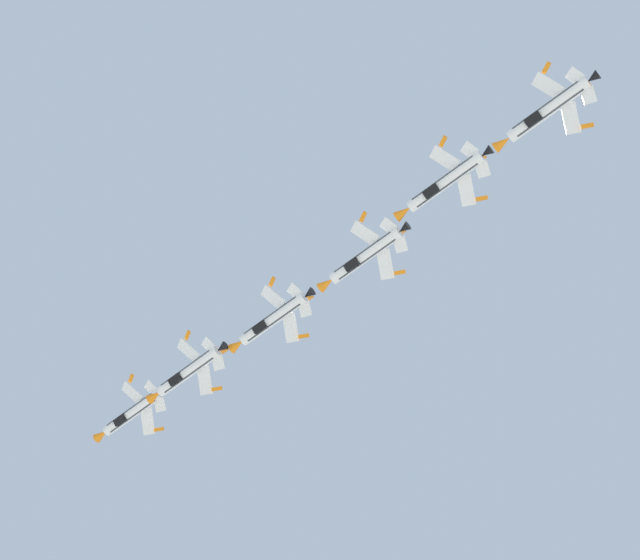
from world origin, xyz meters
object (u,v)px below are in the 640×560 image
Objects in this scene: fighter_jet_trail_slot at (546,111)px; fighter_jet_right_outer at (444,183)px; fighter_jet_left_wing at (187,372)px; fighter_jet_right_wing at (272,320)px; fighter_jet_left_outer at (364,257)px; fighter_jet_lead at (132,413)px.

fighter_jet_right_outer is at bearing 90.26° from fighter_jet_trail_slot.
fighter_jet_right_wing is at bearing -85.13° from fighter_jet_left_wing.
fighter_jet_right_wing is at bearing 90.83° from fighter_jet_left_outer.
fighter_jet_trail_slot is (30.86, -6.98, 0.45)m from fighter_jet_left_outer.
fighter_jet_lead reaches higher than fighter_jet_left_wing.
fighter_jet_right_outer is at bearing -92.59° from fighter_jet_right_wing.
fighter_jet_left_outer is (46.82, -8.16, -2.97)m from fighter_jet_lead.
fighter_jet_right_wing is at bearing 88.37° from fighter_jet_trail_slot.
fighter_jet_trail_slot is at bearing -91.25° from fighter_jet_lead.
fighter_jet_lead is 1.00× the size of fighter_jet_right_wing.
fighter_jet_right_wing is 32.37m from fighter_jet_right_outer.
fighter_jet_right_outer is (47.44, -8.30, 1.23)m from fighter_jet_left_wing.
fighter_jet_left_wing is at bearing 92.77° from fighter_jet_left_outer.
fighter_jet_right_wing is 48.72m from fighter_jet_trail_slot.
fighter_jet_left_outer is at bearing 87.04° from fighter_jet_trail_slot.
fighter_jet_right_wing reaches higher than fighter_jet_left_wing.
fighter_jet_left_outer is 15.34m from fighter_jet_right_outer.
fighter_jet_trail_slot is (16.15, -2.71, -0.32)m from fighter_jet_right_outer.
fighter_jet_lead is 30.55m from fighter_jet_right_wing.
fighter_jet_trail_slot reaches higher than fighter_jet_left_outer.
fighter_jet_left_wing is 48.18m from fighter_jet_right_outer.
fighter_jet_left_outer is (16.90, -2.66, -0.14)m from fighter_jet_right_wing.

